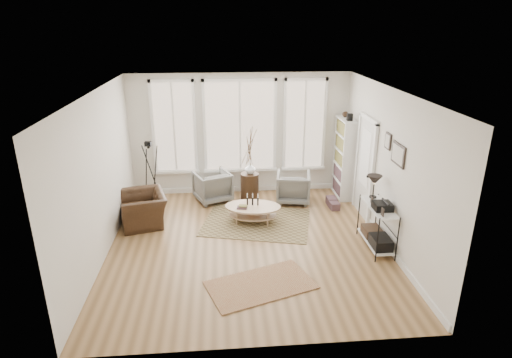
{
  "coord_description": "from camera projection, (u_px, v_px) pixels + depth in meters",
  "views": [
    {
      "loc": [
        -0.47,
        -7.21,
        4.03
      ],
      "look_at": [
        0.2,
        0.6,
        1.1
      ],
      "focal_mm": 30.0,
      "sensor_mm": 36.0,
      "label": 1
    }
  ],
  "objects": [
    {
      "name": "wall_art",
      "position": [
        395.0,
        151.0,
        7.48
      ],
      "size": [
        0.04,
        0.88,
        0.44
      ],
      "color": "black",
      "rests_on": "ground"
    },
    {
      "name": "low_shelf",
      "position": [
        377.0,
        222.0,
        7.91
      ],
      "size": [
        0.38,
        1.08,
        1.3
      ],
      "color": "white",
      "rests_on": "ground"
    },
    {
      "name": "rug_runner",
      "position": [
        261.0,
        285.0,
        6.9
      ],
      "size": [
        1.89,
        1.43,
        0.01
      ],
      "primitive_type": "cube",
      "rotation": [
        0.0,
        0.0,
        0.34
      ],
      "color": "brown",
      "rests_on": "ground"
    },
    {
      "name": "coffee_table",
      "position": [
        252.0,
        210.0,
        8.97
      ],
      "size": [
        1.27,
        0.92,
        0.54
      ],
      "color": "tan",
      "rests_on": "ground"
    },
    {
      "name": "bookcase",
      "position": [
        344.0,
        158.0,
        10.11
      ],
      "size": [
        0.31,
        0.85,
        2.06
      ],
      "color": "white",
      "rests_on": "ground"
    },
    {
      "name": "rug_main",
      "position": [
        257.0,
        222.0,
        9.05
      ],
      "size": [
        2.51,
        2.1,
        0.01
      ],
      "primitive_type": "cube",
      "rotation": [
        0.0,
        0.0,
        -0.24
      ],
      "color": "brown",
      "rests_on": "ground"
    },
    {
      "name": "book_stack_far",
      "position": [
        334.0,
        206.0,
        9.66
      ],
      "size": [
        0.22,
        0.27,
        0.16
      ],
      "primitive_type": "cube",
      "rotation": [
        0.0,
        0.0,
        0.08
      ],
      "color": "brown",
      "rests_on": "ground"
    },
    {
      "name": "tripod_camera",
      "position": [
        151.0,
        175.0,
        9.85
      ],
      "size": [
        0.52,
        0.52,
        1.47
      ],
      "color": "black",
      "rests_on": "ground"
    },
    {
      "name": "side_table",
      "position": [
        250.0,
        165.0,
        9.94
      ],
      "size": [
        0.43,
        0.43,
        1.8
      ],
      "color": "#342114",
      "rests_on": "ground"
    },
    {
      "name": "armchair_left",
      "position": [
        212.0,
        186.0,
        10.04
      ],
      "size": [
        1.0,
        1.01,
        0.71
      ],
      "primitive_type": "imported",
      "rotation": [
        0.0,
        0.0,
        3.52
      ],
      "color": "slate",
      "rests_on": "ground"
    },
    {
      "name": "vase",
      "position": [
        250.0,
        168.0,
        9.97
      ],
      "size": [
        0.25,
        0.25,
        0.25
      ],
      "primitive_type": "imported",
      "rotation": [
        0.0,
        0.0,
        0.04
      ],
      "color": "silver",
      "rests_on": "side_table"
    },
    {
      "name": "bay_window",
      "position": [
        240.0,
        128.0,
        10.15
      ],
      "size": [
        4.14,
        0.12,
        2.24
      ],
      "color": "tan",
      "rests_on": "ground"
    },
    {
      "name": "door",
      "position": [
        365.0,
        166.0,
        9.06
      ],
      "size": [
        0.09,
        1.06,
        2.22
      ],
      "color": "silver",
      "rests_on": "ground"
    },
    {
      "name": "armchair_right",
      "position": [
        293.0,
        187.0,
        9.97
      ],
      "size": [
        0.88,
        0.9,
        0.71
      ],
      "primitive_type": "imported",
      "rotation": [
        0.0,
        0.0,
        2.97
      ],
      "color": "slate",
      "rests_on": "ground"
    },
    {
      "name": "room",
      "position": [
        249.0,
        173.0,
        7.7
      ],
      "size": [
        5.5,
        5.54,
        2.9
      ],
      "color": "#967046",
      "rests_on": "ground"
    },
    {
      "name": "accent_chair",
      "position": [
        143.0,
        209.0,
        8.9
      ],
      "size": [
        1.23,
        1.14,
        0.67
      ],
      "primitive_type": "imported",
      "rotation": [
        0.0,
        0.0,
        -1.29
      ],
      "color": "#342114",
      "rests_on": "ground"
    },
    {
      "name": "book_stack_near",
      "position": [
        331.0,
        201.0,
        9.9
      ],
      "size": [
        0.22,
        0.28,
        0.18
      ],
      "primitive_type": "cube",
      "rotation": [
        0.0,
        0.0,
        -0.0
      ],
      "color": "brown",
      "rests_on": "ground"
    }
  ]
}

